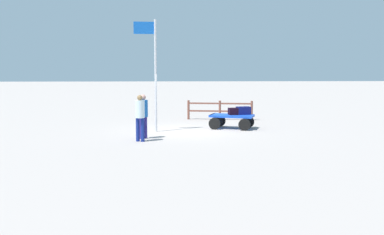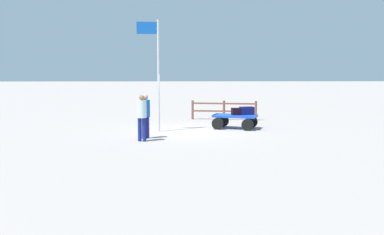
% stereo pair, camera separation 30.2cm
% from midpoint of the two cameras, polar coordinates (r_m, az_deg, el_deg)
% --- Properties ---
extents(ground_plane, '(120.00, 120.00, 0.00)m').
position_cam_midpoint_polar(ground_plane, '(20.72, -1.14, -1.62)').
color(ground_plane, '#AC9E97').
extents(luggage_cart, '(2.15, 1.70, 0.63)m').
position_cam_midpoint_polar(luggage_cart, '(21.48, 4.36, -0.13)').
color(luggage_cart, blue).
rests_on(luggage_cart, ground).
extents(suitcase_olive, '(0.58, 0.45, 0.31)m').
position_cam_midpoint_polar(suitcase_olive, '(21.48, 4.72, 0.75)').
color(suitcase_olive, black).
rests_on(suitcase_olive, luggage_cart).
extents(suitcase_maroon, '(0.68, 0.51, 0.36)m').
position_cam_midpoint_polar(suitcase_maroon, '(21.59, 5.82, 0.83)').
color(suitcase_maroon, '#10164F').
rests_on(suitcase_maroon, luggage_cart).
extents(worker_lead, '(0.52, 0.52, 1.74)m').
position_cam_midpoint_polar(worker_lead, '(18.55, -6.36, 0.61)').
color(worker_lead, navy).
rests_on(worker_lead, ground).
extents(worker_trailing, '(0.46, 0.46, 1.76)m').
position_cam_midpoint_polar(worker_trailing, '(17.87, -6.76, 0.40)').
color(worker_trailing, navy).
rests_on(worker_trailing, ground).
extents(flagpole, '(0.96, 0.13, 4.79)m').
position_cam_midpoint_polar(flagpole, '(20.39, -5.14, 6.23)').
color(flagpole, silver).
rests_on(flagpole, ground).
extents(wooden_fence, '(3.40, 0.65, 1.01)m').
position_cam_midpoint_polar(wooden_fence, '(24.84, 3.02, 1.06)').
color(wooden_fence, brown).
rests_on(wooden_fence, ground).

